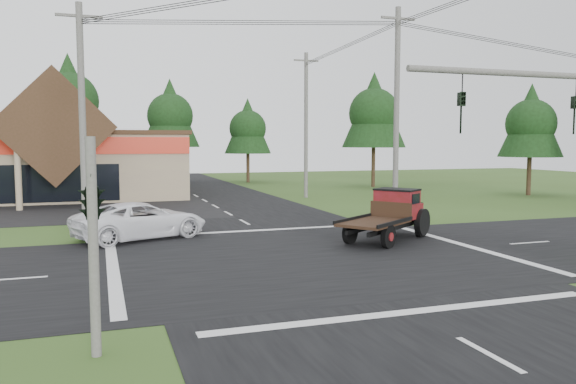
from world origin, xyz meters
name	(u,v)px	position (x,y,z in m)	size (l,w,h in m)	color
ground	(311,259)	(0.00, 0.00, 0.00)	(120.00, 120.00, 0.00)	#344E1B
road_ns	(311,258)	(0.00, 0.00, 0.01)	(12.00, 120.00, 0.02)	black
road_ew	(311,258)	(0.00, 0.00, 0.01)	(120.00, 12.00, 0.02)	black
traffic_signal_corner	(91,181)	(-7.50, -7.32, 3.52)	(0.53, 2.48, 4.40)	#595651
utility_pole_nw	(82,118)	(-8.00, 8.00, 5.39)	(2.00, 0.30, 10.50)	#595651
utility_pole_ne	(397,113)	(8.00, 8.00, 5.89)	(2.00, 0.30, 11.50)	#595651
utility_pole_n	(306,124)	(8.00, 22.00, 5.74)	(2.00, 0.30, 11.20)	#595651
tree_row_c	(69,98)	(-10.00, 41.00, 8.72)	(7.28, 7.28, 13.13)	#332316
tree_row_d	(170,114)	(0.00, 42.00, 7.38)	(6.16, 6.16, 11.11)	#332316
tree_row_e	(248,127)	(8.00, 40.00, 6.03)	(5.04, 5.04, 9.09)	#332316
tree_side_ne	(374,111)	(18.00, 30.00, 7.38)	(6.16, 6.16, 11.11)	#332316
tree_side_e_near	(531,121)	(26.00, 18.00, 6.03)	(5.04, 5.04, 9.09)	#332316
antique_flatbed_truck	(386,215)	(4.45, 2.50, 1.13)	(2.07, 5.41, 2.26)	#56130C
white_pickup	(141,220)	(-5.64, 6.52, 0.82)	(2.74, 5.93, 1.65)	white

